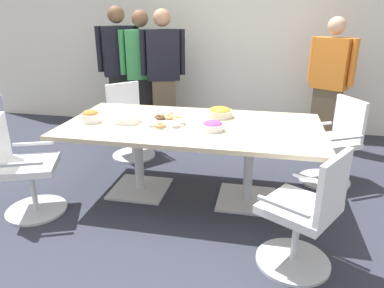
# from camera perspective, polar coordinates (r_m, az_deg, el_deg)

# --- Properties ---
(ground_plane) EXTENTS (10.00, 10.00, 0.01)m
(ground_plane) POSITION_cam_1_polar(r_m,az_deg,el_deg) (3.65, 0.00, -8.17)
(ground_plane) COLOR #2D303D
(back_wall) EXTENTS (8.00, 0.10, 2.80)m
(back_wall) POSITION_cam_1_polar(r_m,az_deg,el_deg) (5.59, 5.23, 16.86)
(back_wall) COLOR white
(back_wall) RESTS_ON ground
(conference_table) EXTENTS (2.40, 1.20, 0.75)m
(conference_table) POSITION_cam_1_polar(r_m,az_deg,el_deg) (3.40, 0.00, 1.19)
(conference_table) COLOR #CCB793
(conference_table) RESTS_ON ground
(office_chair_0) EXTENTS (0.74, 0.74, 0.91)m
(office_chair_0) POSITION_cam_1_polar(r_m,az_deg,el_deg) (2.64, 17.66, -11.16)
(office_chair_0) COLOR silver
(office_chair_0) RESTS_ON ground
(office_chair_1) EXTENTS (0.73, 0.73, 0.91)m
(office_chair_1) POSITION_cam_1_polar(r_m,az_deg,el_deg) (4.07, 21.65, -0.28)
(office_chair_1) COLOR silver
(office_chair_1) RESTS_ON ground
(office_chair_2) EXTENTS (0.76, 0.76, 0.91)m
(office_chair_2) POSITION_cam_1_polar(r_m,az_deg,el_deg) (4.56, -9.85, 3.07)
(office_chair_2) COLOR silver
(office_chair_2) RESTS_ON ground
(office_chair_3) EXTENTS (0.70, 0.70, 0.91)m
(office_chair_3) POSITION_cam_1_polar(r_m,az_deg,el_deg) (3.52, -25.33, -4.03)
(office_chair_3) COLOR silver
(office_chair_3) RESTS_ON ground
(person_standing_0) EXTENTS (0.57, 0.41, 1.82)m
(person_standing_0) POSITION_cam_1_polar(r_m,az_deg,el_deg) (5.36, -11.48, 11.62)
(person_standing_0) COLOR black
(person_standing_0) RESTS_ON ground
(person_standing_1) EXTENTS (0.59, 0.38, 1.77)m
(person_standing_1) POSITION_cam_1_polar(r_m,az_deg,el_deg) (5.21, -7.93, 11.23)
(person_standing_1) COLOR black
(person_standing_1) RESTS_ON ground
(person_standing_2) EXTENTS (0.60, 0.35, 1.78)m
(person_standing_2) POSITION_cam_1_polar(r_m,az_deg,el_deg) (5.05, -4.60, 11.15)
(person_standing_2) COLOR brown
(person_standing_2) RESTS_ON ground
(person_standing_3) EXTENTS (0.56, 0.42, 1.69)m
(person_standing_3) POSITION_cam_1_polar(r_m,az_deg,el_deg) (4.99, 21.09, 9.10)
(person_standing_3) COLOR brown
(person_standing_3) RESTS_ON ground
(snack_bowl_candy_mix) EXTENTS (0.20, 0.20, 0.09)m
(snack_bowl_candy_mix) POSITION_cam_1_polar(r_m,az_deg,el_deg) (3.17, 3.31, 2.94)
(snack_bowl_candy_mix) COLOR white
(snack_bowl_candy_mix) RESTS_ON conference_table
(snack_bowl_chips_orange) EXTENTS (0.25, 0.25, 0.10)m
(snack_bowl_chips_orange) POSITION_cam_1_polar(r_m,az_deg,el_deg) (3.59, 4.49, 5.11)
(snack_bowl_chips_orange) COLOR beige
(snack_bowl_chips_orange) RESTS_ON conference_table
(snack_bowl_pretzels) EXTENTS (0.17, 0.17, 0.12)m
(snack_bowl_pretzels) POSITION_cam_1_polar(r_m,az_deg,el_deg) (3.53, -15.93, 4.29)
(snack_bowl_pretzels) COLOR white
(snack_bowl_pretzels) RESTS_ON conference_table
(donut_platter) EXTENTS (0.38, 0.38, 0.04)m
(donut_platter) POSITION_cam_1_polar(r_m,az_deg,el_deg) (3.37, -4.22, 3.57)
(donut_platter) COLOR white
(donut_platter) RESTS_ON conference_table
(plate_stack) EXTENTS (0.21, 0.21, 0.03)m
(plate_stack) POSITION_cam_1_polar(r_m,az_deg,el_deg) (3.74, -4.68, 5.20)
(plate_stack) COLOR white
(plate_stack) RESTS_ON conference_table
(napkin_pile) EXTENTS (0.19, 0.19, 0.07)m
(napkin_pile) POSITION_cam_1_polar(r_m,az_deg,el_deg) (3.45, -10.22, 3.89)
(napkin_pile) COLOR white
(napkin_pile) RESTS_ON conference_table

